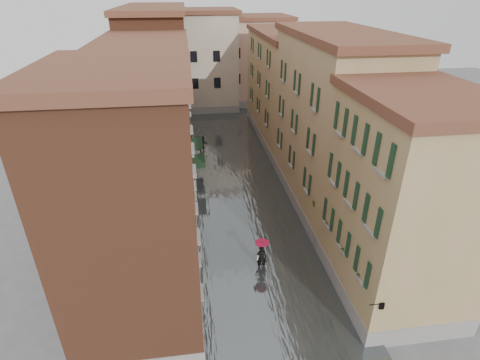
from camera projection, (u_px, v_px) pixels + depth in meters
ground at (264, 276)px, 23.62m from camera, size 120.00×120.00×0.00m
floodwater at (237, 180)px, 35.00m from camera, size 10.00×60.00×0.20m
building_left_near at (133, 214)px, 18.01m from camera, size 6.00×8.00×13.00m
building_left_mid at (150, 137)px, 27.79m from camera, size 6.00×14.00×12.50m
building_left_far at (160, 82)px, 40.62m from camera, size 6.00×16.00×14.00m
building_right_near at (402, 207)px, 20.06m from camera, size 6.00×8.00×11.50m
building_right_mid at (331, 126)px, 29.38m from camera, size 6.00×14.00×13.00m
building_right_far at (285, 89)px, 42.90m from camera, size 6.00×16.00×11.50m
building_end_cream at (193, 62)px, 53.63m from camera, size 12.00×9.00×13.00m
building_end_pink at (253, 62)px, 56.72m from camera, size 10.00×9.00×12.00m
awning_near at (198, 162)px, 33.00m from camera, size 1.09×3.03×2.80m
awning_far at (197, 144)px, 36.67m from camera, size 1.09×3.33×2.80m
wall_lantern at (381, 305)px, 17.49m from camera, size 0.71×0.22×0.35m
window_planters at (336, 231)px, 21.92m from camera, size 0.59×8.07×0.84m
pedestrian_main at (262, 253)px, 23.67m from camera, size 0.92×0.92×2.06m
pedestrian_far at (203, 144)px, 40.73m from camera, size 1.05×0.90×1.88m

